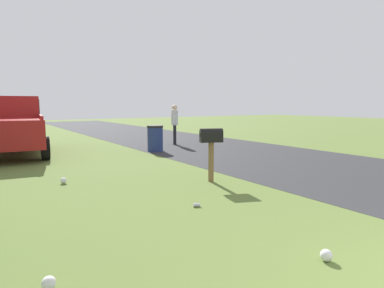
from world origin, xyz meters
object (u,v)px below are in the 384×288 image
pickup_truck (14,124)px  pedestrian (175,121)px  mailbox (211,139)px  trash_bin (155,138)px

pickup_truck → pedestrian: pickup_truck is taller
mailbox → trash_bin: mailbox is taller
pickup_truck → pedestrian: size_ratio=2.97×
pickup_truck → mailbox: bearing=-148.6°
mailbox → pedestrian: pedestrian is taller
trash_bin → pedestrian: (1.39, -1.68, 0.53)m
trash_bin → mailbox: bearing=167.2°
pickup_truck → pedestrian: (-0.76, -6.28, -0.06)m
pedestrian → trash_bin: bearing=70.2°
pickup_truck → trash_bin: size_ratio=5.29×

